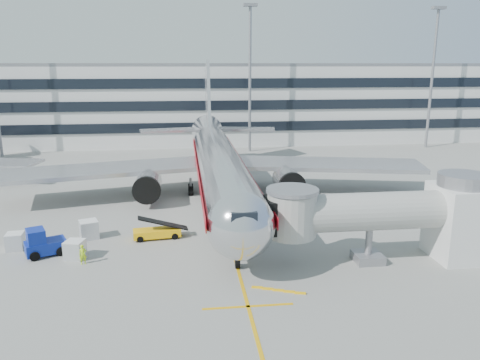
{
  "coord_description": "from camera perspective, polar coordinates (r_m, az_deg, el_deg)",
  "views": [
    {
      "loc": [
        -3.84,
        -41.35,
        15.34
      ],
      "look_at": [
        1.67,
        4.2,
        4.0
      ],
      "focal_mm": 35.0,
      "sensor_mm": 36.0,
      "label": 1
    }
  ],
  "objects": [
    {
      "name": "terminal",
      "position": [
        99.66,
        -4.73,
        9.5
      ],
      "size": [
        150.0,
        24.25,
        15.6
      ],
      "color": "silver",
      "rests_on": "ground"
    },
    {
      "name": "light_mast_east",
      "position": [
        95.12,
        22.48,
        12.59
      ],
      "size": [
        2.4,
        1.2,
        25.45
      ],
      "color": "gray",
      "rests_on": "ground"
    },
    {
      "name": "stop_bar",
      "position": [
        31.59,
        0.99,
        -15.16
      ],
      "size": [
        6.0,
        0.25,
        0.01
      ],
      "primitive_type": "cube",
      "color": "#DE9E0B",
      "rests_on": "ground"
    },
    {
      "name": "ground",
      "position": [
        44.27,
        -1.5,
        -6.4
      ],
      "size": [
        180.0,
        180.0,
        0.0
      ],
      "primitive_type": "plane",
      "color": "gray",
      "rests_on": "ground"
    },
    {
      "name": "cargo_container_left",
      "position": [
        44.75,
        -17.94,
        -5.75
      ],
      "size": [
        1.98,
        1.98,
        1.64
      ],
      "color": "silver",
      "rests_on": "ground"
    },
    {
      "name": "baggage_tug",
      "position": [
        42.07,
        -22.91,
        -7.16
      ],
      "size": [
        3.59,
        2.98,
        2.35
      ],
      "color": "navy",
      "rests_on": "ground"
    },
    {
      "name": "lead_in_line",
      "position": [
        53.73,
        -2.52,
        -2.71
      ],
      "size": [
        0.25,
        70.0,
        0.01
      ],
      "primitive_type": "cube",
      "color": "#DE9E0B",
      "rests_on": "ground"
    },
    {
      "name": "belt_loader",
      "position": [
        43.29,
        -10.09,
        -6.24
      ],
      "size": [
        4.53,
        2.04,
        2.12
      ],
      "color": "#FFB90A",
      "rests_on": "ground"
    },
    {
      "name": "cargo_container_front",
      "position": [
        40.62,
        -19.48,
        -7.99
      ],
      "size": [
        1.72,
        1.72,
        1.51
      ],
      "color": "silver",
      "rests_on": "ground"
    },
    {
      "name": "cargo_container_right",
      "position": [
        44.43,
        -25.71,
        -6.75
      ],
      "size": [
        1.49,
        1.49,
        1.46
      ],
      "color": "silver",
      "rests_on": "ground"
    },
    {
      "name": "main_jet",
      "position": [
        54.35,
        -2.7,
        2.08
      ],
      "size": [
        50.95,
        48.7,
        16.06
      ],
      "color": "silver",
      "rests_on": "ground"
    },
    {
      "name": "jet_bridge",
      "position": [
        38.73,
        17.93,
        -4.03
      ],
      "size": [
        17.8,
        4.5,
        7.0
      ],
      "color": "silver",
      "rests_on": "ground"
    },
    {
      "name": "light_mast_centre",
      "position": [
        84.19,
        1.22,
        13.57
      ],
      "size": [
        2.4,
        1.2,
        25.45
      ],
      "color": "gray",
      "rests_on": "ground"
    },
    {
      "name": "ramp_worker",
      "position": [
        39.29,
        -18.61,
        -8.61
      ],
      "size": [
        0.67,
        0.54,
        1.59
      ],
      "primitive_type": "imported",
      "rotation": [
        0.0,
        0.0,
        0.32
      ],
      "color": "#BCEC18",
      "rests_on": "ground"
    }
  ]
}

